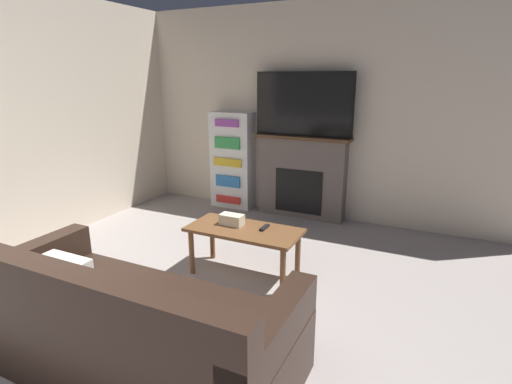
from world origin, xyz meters
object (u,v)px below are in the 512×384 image
Objects in this scene: coffee_table at (244,235)px; bookshelf at (232,161)px; tv at (303,104)px; couch at (130,330)px; fireplace at (302,176)px.

coffee_table is 0.78× the size of bookshelf.
coffee_table is at bearing -87.30° from tv.
bookshelf reaches higher than couch.
tv reaches higher than couch.
couch is 1.44m from coffee_table.
fireplace is 1.20× the size of coffee_table.
fireplace is 1.82m from coffee_table.
couch is 1.97× the size of coffee_table.
tv is at bearing 0.12° from bookshelf.
couch is 1.54× the size of bookshelf.
fireplace is at bearing 90.35° from couch.
bookshelf is at bearing -179.88° from tv.
fireplace is at bearing 90.00° from tv.
couch is at bearing -89.65° from fireplace.
tv is 2.09m from coffee_table.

